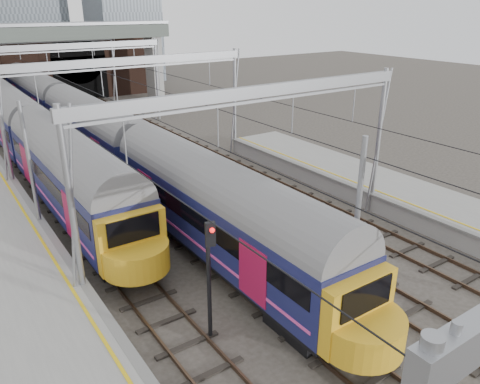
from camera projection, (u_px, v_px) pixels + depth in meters
ground at (389, 341)px, 16.45m from camera, size 160.00×160.00×0.00m
tracks at (186, 202)px, 27.92m from camera, size 14.40×80.00×0.22m
overhead_line at (134, 78)px, 30.45m from camera, size 16.80×80.00×8.00m
retaining_wall at (46, 65)px, 55.31m from camera, size 28.00×2.75×9.00m
overbridge at (42, 43)px, 48.94m from camera, size 28.00×3.00×9.25m
train_main at (63, 112)px, 39.77m from camera, size 2.89×66.87×4.95m
train_second at (11, 117)px, 37.88m from camera, size 2.93×50.79×5.00m
signal_near_left at (209, 267)px, 15.53m from camera, size 0.36×0.46×4.60m
equip_cover_a at (475, 334)px, 16.70m from camera, size 0.99×0.72×0.11m
equip_cover_b at (200, 221)px, 25.49m from camera, size 0.92×0.77×0.09m
equip_cover_c at (301, 225)px, 24.98m from camera, size 1.00×0.85×0.10m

